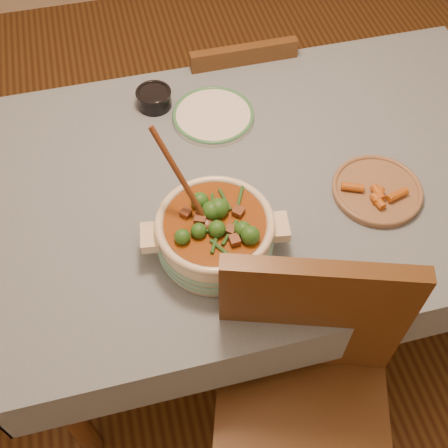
% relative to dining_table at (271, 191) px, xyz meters
% --- Properties ---
extents(floor, '(4.50, 4.50, 0.00)m').
position_rel_dining_table_xyz_m(floor, '(0.00, 0.00, -0.66)').
color(floor, '#402512').
rests_on(floor, ground).
extents(dining_table, '(1.68, 1.08, 0.76)m').
position_rel_dining_table_xyz_m(dining_table, '(0.00, 0.00, 0.00)').
color(dining_table, brown).
rests_on(dining_table, floor).
extents(stew_casserole, '(0.40, 0.34, 0.37)m').
position_rel_dining_table_xyz_m(stew_casserole, '(-0.23, -0.22, 0.17)').
color(stew_casserole, '#EFE5C8').
rests_on(stew_casserole, dining_table).
extents(white_plate, '(0.33, 0.33, 0.02)m').
position_rel_dining_table_xyz_m(white_plate, '(-0.12, 0.27, 0.10)').
color(white_plate, white).
rests_on(white_plate, dining_table).
extents(condiment_bowl, '(0.12, 0.12, 0.06)m').
position_rel_dining_table_xyz_m(condiment_bowl, '(-0.29, 0.37, 0.13)').
color(condiment_bowl, black).
rests_on(condiment_bowl, dining_table).
extents(fried_plate, '(0.33, 0.33, 0.04)m').
position_rel_dining_table_xyz_m(fried_plate, '(0.27, -0.15, 0.11)').
color(fried_plate, '#997054').
rests_on(fried_plate, dining_table).
extents(chair_far, '(0.38, 0.38, 0.82)m').
position_rel_dining_table_xyz_m(chair_far, '(0.05, 0.61, -0.20)').
color(chair_far, brown).
rests_on(chair_far, floor).
extents(chair_near, '(0.59, 0.59, 1.00)m').
position_rel_dining_table_xyz_m(chair_near, '(-0.08, -0.60, -0.10)').
color(chair_near, brown).
rests_on(chair_near, floor).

